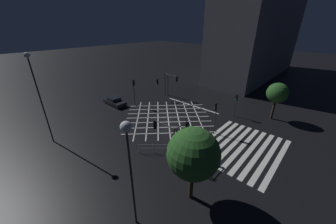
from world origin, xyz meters
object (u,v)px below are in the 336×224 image
object	(u,v)px
waiting_car	(115,101)
traffic_light_sw_main	(182,133)
traffic_light_se_main	(236,101)
traffic_light_ne_cross	(171,80)
traffic_light_median_north	(134,88)
traffic_light_median_south	(215,112)
street_lamp_west	(36,83)
street_tree_far	(193,154)
traffic_light_ne_main	(162,83)
street_lamp_east	(128,149)
traffic_light_sw_cross	(164,132)
street_tree_near	(277,93)

from	to	relation	value
waiting_car	traffic_light_sw_main	bearing A→B (deg)	-11.55
traffic_light_se_main	traffic_light_ne_cross	xyz separation A→B (m)	(-0.01, 12.20, 0.68)
traffic_light_ne_cross	traffic_light_median_north	world-z (taller)	traffic_light_median_north
traffic_light_ne_cross	traffic_light_median_south	xyz separation A→B (m)	(-6.19, -12.34, -0.26)
traffic_light_sw_main	waiting_car	bearing A→B (deg)	78.45
traffic_light_median_south	waiting_car	bearing A→B (deg)	9.92
street_lamp_west	street_tree_far	distance (m)	17.21
traffic_light_ne_main	street_lamp_west	bearing A→B (deg)	1.57
traffic_light_ne_cross	waiting_car	distance (m)	10.62
traffic_light_sw_main	traffic_light_ne_cross	size ratio (longest dim) A/B	0.92
traffic_light_se_main	street_lamp_west	size ratio (longest dim) A/B	0.35
traffic_light_median_south	traffic_light_median_north	bearing A→B (deg)	3.87
street_lamp_east	street_lamp_west	distance (m)	14.90
traffic_light_sw_cross	waiting_car	xyz separation A→B (m)	(4.42, 15.53, -2.28)
traffic_light_se_main	traffic_light_sw_cross	bearing A→B (deg)	-5.74
traffic_light_sw_main	street_tree_far	world-z (taller)	street_tree_far
traffic_light_sw_cross	street_lamp_east	world-z (taller)	street_lamp_east
waiting_car	street_tree_far	bearing A→B (deg)	-18.08
traffic_light_sw_main	street_tree_near	distance (m)	16.21
traffic_light_sw_cross	waiting_car	world-z (taller)	traffic_light_sw_cross
traffic_light_ne_cross	traffic_light_ne_main	distance (m)	1.77
street_lamp_east	traffic_light_se_main	bearing A→B (deg)	6.02
traffic_light_ne_main	street_tree_far	xyz separation A→B (m)	(-14.51, -16.92, 1.32)
street_lamp_east	waiting_car	size ratio (longest dim) A/B	1.78
street_tree_near	waiting_car	distance (m)	24.67
traffic_light_median_south	street_tree_far	size ratio (longest dim) A/B	0.67
street_lamp_east	street_lamp_west	size ratio (longest dim) A/B	0.79
traffic_light_se_main	traffic_light_ne_main	xyz separation A→B (m)	(-1.38, 13.28, 0.34)
street_lamp_east	street_tree_far	xyz separation A→B (m)	(4.21, -1.53, -1.95)
traffic_light_sw_main	street_lamp_east	bearing A→B (deg)	-165.05
street_lamp_east	street_tree_far	size ratio (longest dim) A/B	1.29
traffic_light_ne_main	traffic_light_median_south	world-z (taller)	traffic_light_median_south
traffic_light_ne_cross	street_tree_far	distance (m)	22.46
traffic_light_se_main	traffic_light_sw_main	world-z (taller)	traffic_light_sw_main
traffic_light_median_north	street_lamp_east	bearing A→B (deg)	-38.86
street_tree_far	traffic_light_ne_main	bearing A→B (deg)	49.38
traffic_light_sw_main	traffic_light_ne_cross	bearing A→B (deg)	44.27
traffic_light_ne_cross	street_tree_far	world-z (taller)	street_tree_far
street_lamp_east	street_tree_near	size ratio (longest dim) A/B	1.48
traffic_light_se_main	traffic_light_sw_main	xyz separation A→B (m)	(-12.67, -0.13, 0.39)
street_lamp_east	street_lamp_west	bearing A→B (deg)	90.66
traffic_light_sw_cross	street_lamp_west	xyz separation A→B (m)	(-6.67, 11.39, 4.09)
traffic_light_ne_main	waiting_car	size ratio (longest dim) A/B	0.87
traffic_light_median_south	street_tree_far	xyz separation A→B (m)	(-9.69, -3.52, 1.24)
traffic_light_se_main	waiting_car	size ratio (longest dim) A/B	0.79
traffic_light_median_north	street_lamp_west	bearing A→B (deg)	-84.84
traffic_light_se_main	traffic_light_sw_cross	xyz separation A→B (m)	(-13.60, 1.37, 0.38)
traffic_light_ne_cross	street_lamp_west	bearing A→B (deg)	-91.57
traffic_light_ne_cross	street_lamp_west	world-z (taller)	street_lamp_west
street_lamp_west	street_tree_far	bearing A→B (deg)	-75.06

